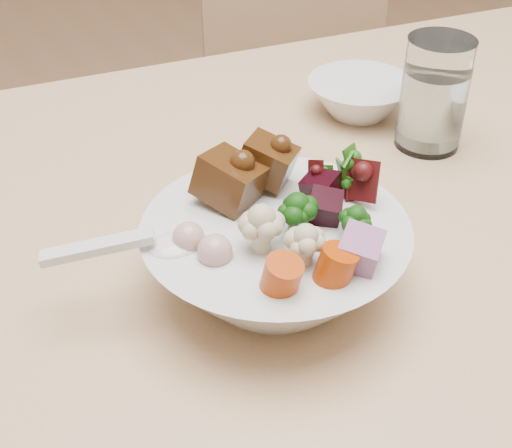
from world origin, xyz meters
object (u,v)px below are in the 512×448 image
(food_bowl, at_px, (276,251))
(chair_far, at_px, (303,139))
(water_glass, at_px, (433,98))
(side_bowl, at_px, (359,98))

(food_bowl, bearing_deg, chair_far, 54.19)
(water_glass, distance_m, side_bowl, 0.12)
(food_bowl, relative_size, side_bowl, 1.75)
(chair_far, xyz_separation_m, food_bowl, (-0.46, -0.63, 0.33))
(water_glass, bearing_deg, food_bowl, -156.21)
(water_glass, xyz_separation_m, side_bowl, (-0.02, 0.11, -0.04))
(water_glass, height_order, side_bowl, water_glass)
(chair_far, bearing_deg, water_glass, -87.84)
(chair_far, bearing_deg, food_bowl, -106.20)
(chair_far, height_order, side_bowl, chair_far)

